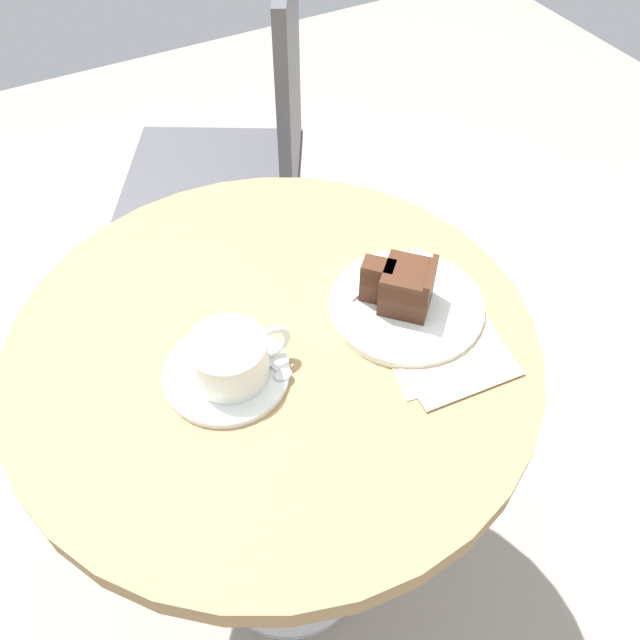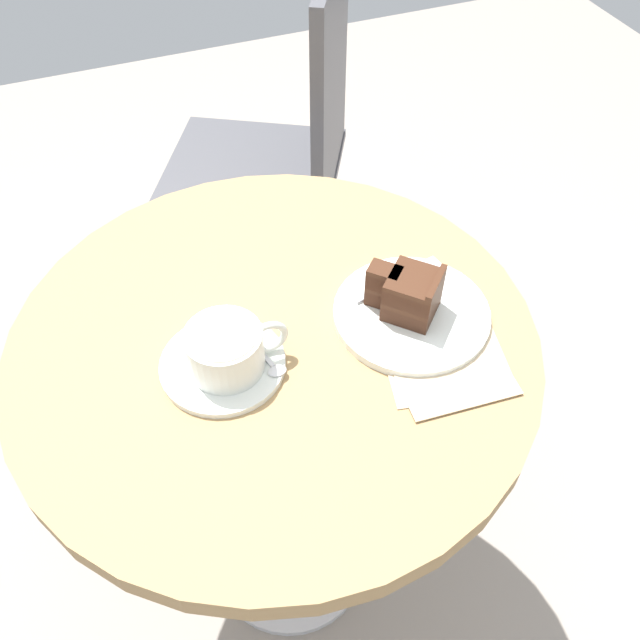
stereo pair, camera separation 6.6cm
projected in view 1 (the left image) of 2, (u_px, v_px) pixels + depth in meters
ground_plane at (291, 562)px, 1.40m from camera, size 4.40×4.40×0.01m
cafe_table at (277, 396)px, 0.96m from camera, size 0.68×0.68×0.72m
saucer at (226, 373)px, 0.82m from camera, size 0.15×0.15×0.01m
coffee_cup at (231, 357)px, 0.79m from camera, size 0.13×0.09×0.06m
teaspoon at (267, 361)px, 0.83m from camera, size 0.04×0.10×0.00m
cake_plate at (406, 306)px, 0.89m from camera, size 0.20×0.20×0.01m
cake_slice at (403, 286)px, 0.87m from camera, size 0.10×0.10×0.07m
fork at (398, 269)px, 0.93m from camera, size 0.14×0.04×0.00m
napkin at (444, 346)px, 0.85m from camera, size 0.18×0.18×0.00m
cafe_chair at (250, 148)px, 1.43m from camera, size 0.52×0.52×0.92m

